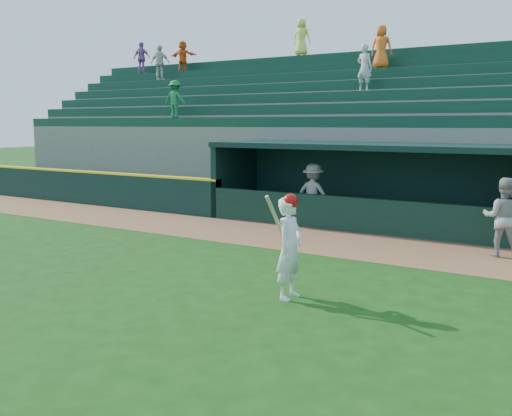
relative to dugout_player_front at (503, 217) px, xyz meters
The scene contains 9 objects.
ground 7.03m from the dugout_player_front, 127.10° to the right, with size 120.00×120.00×0.00m, color #154010.
warning_track 4.35m from the dugout_player_front, behind, with size 40.00×3.00×0.01m, color brown.
field_wall_left 16.49m from the dugout_player_front, behind, with size 15.50×0.30×1.20m, color black.
wall_stripe_left 16.49m from the dugout_player_front, behind, with size 15.50×0.32×0.06m, color yellow.
dugout_player_front is the anchor object (origin of this frame).
dugout_player_inside 5.83m from the dugout_player_front, 163.99° to the left, with size 1.19×0.68×1.84m, color gray.
dugout 4.88m from the dugout_player_front, 149.77° to the left, with size 9.40×2.80×2.46m.
stands 8.32m from the dugout_player_front, 121.06° to the left, with size 34.50×6.25×7.57m.
batter_at_plate 5.98m from the dugout_player_front, 116.13° to the right, with size 0.46×0.81×1.87m.
Camera 1 is at (6.18, -8.35, 3.04)m, focal length 40.00 mm.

